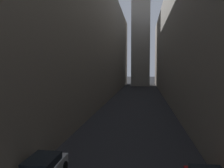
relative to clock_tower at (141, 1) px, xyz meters
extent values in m
plane|color=#232326|center=(0.00, -44.51, -29.41)|extent=(264.00, 264.00, 0.00)
cube|color=#756B5B|center=(-10.51, -42.51, -17.59)|extent=(10.03, 108.00, 23.64)
cube|color=gray|center=(12.69, -42.51, -18.52)|extent=(14.38, 108.00, 21.78)
cube|color=#9E9384|center=(0.00, 0.00, -9.57)|extent=(6.38, 6.38, 39.69)
cube|color=black|center=(-4.40, -75.11, -28.30)|extent=(1.56, 2.41, 0.46)
cylinder|color=black|center=(-5.25, -73.68, -29.11)|extent=(0.22, 0.60, 0.60)
cylinder|color=black|center=(-3.55, -73.68, -29.11)|extent=(0.22, 0.60, 0.60)
camera|label=1|loc=(1.30, -88.21, -22.99)|focal=39.83mm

